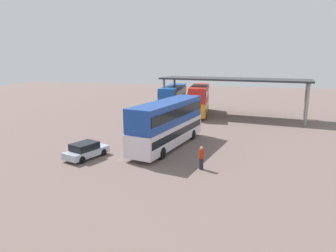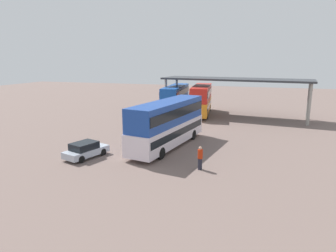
# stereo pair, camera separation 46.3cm
# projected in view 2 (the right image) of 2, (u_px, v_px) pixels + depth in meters

# --- Properties ---
(ground_plane) EXTENTS (140.00, 140.00, 0.00)m
(ground_plane) POSITION_uv_depth(u_px,v_px,m) (145.00, 155.00, 25.54)
(ground_plane) COLOR #725E57
(double_decker_main) EXTENTS (4.40, 11.42, 4.34)m
(double_decker_main) POSITION_uv_depth(u_px,v_px,m) (168.00, 122.00, 27.47)
(double_decker_main) COLOR silver
(double_decker_main) RESTS_ON ground_plane
(parked_hatchback) EXTENTS (2.71, 4.11, 1.35)m
(parked_hatchback) POSITION_uv_depth(u_px,v_px,m) (86.00, 150.00, 24.69)
(parked_hatchback) COLOR #ACB7C6
(parked_hatchback) RESTS_ON ground_plane
(double_decker_near_canopy) EXTENTS (3.25, 10.94, 4.13)m
(double_decker_near_canopy) POSITION_uv_depth(u_px,v_px,m) (175.00, 98.00, 45.61)
(double_decker_near_canopy) COLOR silver
(double_decker_near_canopy) RESTS_ON ground_plane
(double_decker_mid_row) EXTENTS (3.53, 10.51, 4.32)m
(double_decker_mid_row) POSITION_uv_depth(u_px,v_px,m) (201.00, 99.00, 43.81)
(double_decker_mid_row) COLOR orange
(double_decker_mid_row) RESTS_ON ground_plane
(depot_canopy) EXTENTS (21.21, 7.74, 5.50)m
(depot_canopy) POSITION_uv_depth(u_px,v_px,m) (235.00, 81.00, 41.50)
(depot_canopy) COLOR #33353A
(depot_canopy) RESTS_ON ground_plane
(pedestrian_waiting) EXTENTS (0.38, 0.38, 1.80)m
(pedestrian_waiting) POSITION_uv_depth(u_px,v_px,m) (200.00, 158.00, 21.94)
(pedestrian_waiting) COLOR #262633
(pedestrian_waiting) RESTS_ON ground_plane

